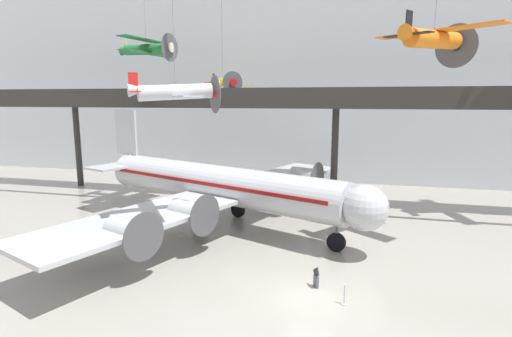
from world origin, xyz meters
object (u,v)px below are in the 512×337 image
suspended_plane_yellow_lowwing (223,82)px  suspended_plane_green_biplane (147,49)px  info_sign_pedestal (316,280)px  stanchion_barrier (344,298)px  suspended_plane_orange_highwing (434,38)px  suspended_plane_silver_racer (176,92)px  airliner_silver_main (216,185)px

suspended_plane_yellow_lowwing → suspended_plane_green_biplane: 9.55m
info_sign_pedestal → stanchion_barrier: bearing=-73.5°
suspended_plane_yellow_lowwing → suspended_plane_orange_highwing: bearing=13.2°
suspended_plane_silver_racer → suspended_plane_green_biplane: bearing=88.1°
suspended_plane_green_biplane → suspended_plane_silver_racer: bearing=-45.7°
airliner_silver_main → suspended_plane_silver_racer: suspended_plane_silver_racer is taller
suspended_plane_orange_highwing → info_sign_pedestal: bearing=-177.6°
suspended_plane_green_biplane → stanchion_barrier: bearing=-30.5°
suspended_plane_orange_highwing → info_sign_pedestal: size_ratio=7.85×
suspended_plane_yellow_lowwing → stanchion_barrier: bearing=-13.1°
airliner_silver_main → suspended_plane_orange_highwing: size_ratio=3.33×
stanchion_barrier → info_sign_pedestal: 2.21m
suspended_plane_silver_racer → airliner_silver_main: bearing=54.4°
airliner_silver_main → stanchion_barrier: 15.91m
suspended_plane_orange_highwing → stanchion_barrier: size_ratio=9.04×
suspended_plane_yellow_lowwing → stanchion_barrier: suspended_plane_yellow_lowwing is taller
suspended_plane_green_biplane → stanchion_barrier: (19.59, -16.31, -14.77)m
suspended_plane_orange_highwing → stanchion_barrier: 18.91m
suspended_plane_yellow_lowwing → airliner_silver_main: bearing=-28.6°
suspended_plane_yellow_lowwing → suspended_plane_silver_racer: (3.78, -20.14, -1.41)m
suspended_plane_orange_highwing → stanchion_barrier: (-5.16, -11.39, -14.18)m
suspended_plane_silver_racer → stanchion_barrier: (10.76, -3.73, -10.46)m
airliner_silver_main → suspended_plane_silver_racer: bearing=-67.5°
suspended_plane_green_biplane → suspended_plane_silver_racer: size_ratio=0.68×
suspended_plane_yellow_lowwing → info_sign_pedestal: bearing=-14.4°
suspended_plane_yellow_lowwing → suspended_plane_silver_racer: size_ratio=0.89×
suspended_plane_yellow_lowwing → info_sign_pedestal: 28.37m
suspended_plane_green_biplane → suspended_plane_silver_racer: 15.97m
airliner_silver_main → suspended_plane_yellow_lowwing: bearing=126.9°
stanchion_barrier → info_sign_pedestal: bearing=136.2°
suspended_plane_orange_highwing → info_sign_pedestal: suspended_plane_orange_highwing is taller
suspended_plane_green_biplane → info_sign_pedestal: size_ratio=6.96×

